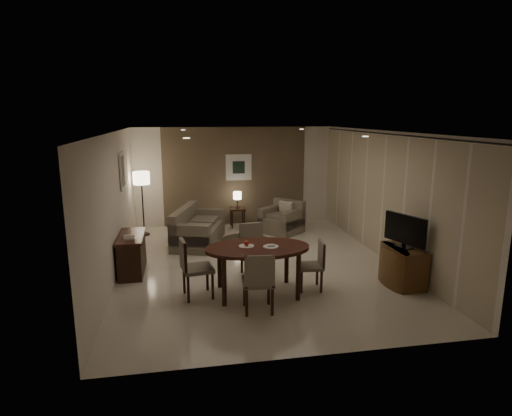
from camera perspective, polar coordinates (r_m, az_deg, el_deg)
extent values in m
cube|color=beige|center=(8.89, 0.23, -7.53)|extent=(5.50, 7.00, 0.00)
cube|color=white|center=(8.37, 0.25, 10.13)|extent=(5.50, 7.00, 0.00)
cube|color=brown|center=(11.94, -2.82, 4.26)|extent=(5.50, 0.00, 2.70)
cube|color=white|center=(8.48, -18.35, 0.33)|extent=(0.00, 7.00, 2.70)
cube|color=white|center=(9.42, 16.93, 1.57)|extent=(0.00, 7.00, 2.70)
cube|color=brown|center=(11.93, -2.81, 4.25)|extent=(3.96, 0.03, 2.70)
cylinder|color=black|center=(9.25, 17.04, 9.43)|extent=(0.03, 6.80, 0.03)
cube|color=silver|center=(11.88, -2.33, 5.44)|extent=(0.72, 0.03, 0.72)
cube|color=black|center=(11.87, -2.32, 5.43)|extent=(0.34, 0.01, 0.34)
cube|color=silver|center=(9.57, -17.41, 4.74)|extent=(0.03, 0.60, 0.80)
cube|color=gray|center=(9.57, -17.32, 4.74)|extent=(0.01, 0.46, 0.64)
cylinder|color=white|center=(6.44, -9.26, 9.18)|extent=(0.10, 0.10, 0.01)
cylinder|color=white|center=(7.07, 14.38, 9.23)|extent=(0.10, 0.10, 0.01)
cylinder|color=white|center=(10.03, -9.69, 10.23)|extent=(0.10, 0.10, 0.01)
cylinder|color=white|center=(10.45, 6.11, 10.41)|extent=(0.10, 0.10, 0.01)
cylinder|color=white|center=(7.26, -1.28, -5.11)|extent=(0.26, 0.26, 0.02)
cylinder|color=white|center=(7.24, 1.99, -5.17)|extent=(0.26, 0.26, 0.02)
sphere|color=#B32A14|center=(7.25, -1.28, -4.71)|extent=(0.09, 0.09, 0.09)
cube|color=white|center=(7.23, 1.99, -5.00)|extent=(0.12, 0.08, 0.03)
cylinder|color=#473C27|center=(10.57, -1.51, -4.26)|extent=(1.19, 1.19, 0.01)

